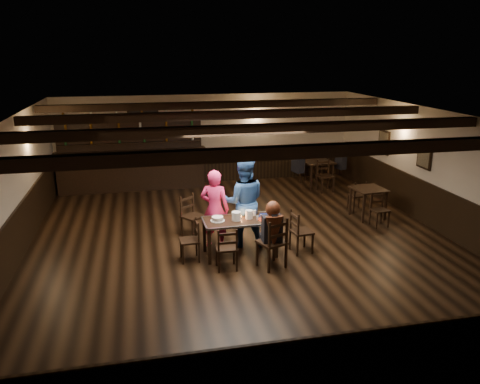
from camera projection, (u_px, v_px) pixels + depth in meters
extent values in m
plane|color=black|center=(243.00, 242.00, 10.03)|extent=(10.00, 10.00, 0.00)
cube|color=beige|center=(208.00, 139.00, 14.32)|extent=(9.00, 0.02, 2.70)
cube|color=beige|center=(346.00, 306.00, 4.97)|extent=(9.00, 0.02, 2.70)
cube|color=beige|center=(9.00, 196.00, 8.73)|extent=(0.02, 10.00, 2.70)
cube|color=beige|center=(437.00, 170.00, 10.56)|extent=(0.02, 10.00, 2.70)
cube|color=silver|center=(243.00, 116.00, 9.25)|extent=(9.00, 10.00, 0.02)
cube|color=black|center=(208.00, 166.00, 14.54)|extent=(9.00, 0.04, 1.00)
cube|color=black|center=(340.00, 371.00, 5.24)|extent=(9.00, 0.04, 1.00)
cube|color=black|center=(17.00, 238.00, 8.98)|extent=(0.04, 10.00, 1.00)
cube|color=black|center=(432.00, 206.00, 10.80)|extent=(0.04, 10.00, 1.00)
cube|color=black|center=(144.00, 125.00, 13.76)|extent=(0.90, 0.03, 1.00)
cube|color=black|center=(144.00, 125.00, 13.74)|extent=(0.80, 0.02, 0.90)
cube|color=black|center=(425.00, 155.00, 10.94)|extent=(0.03, 0.55, 0.65)
cube|color=#72664C|center=(424.00, 155.00, 10.94)|extent=(0.02, 0.45, 0.55)
cube|color=black|center=(384.00, 142.00, 12.74)|extent=(0.03, 0.55, 0.65)
cube|color=#72664C|center=(383.00, 142.00, 12.73)|extent=(0.02, 0.45, 0.55)
cube|color=black|center=(291.00, 152.00, 6.47)|extent=(8.90, 0.18, 0.18)
cube|color=black|center=(256.00, 129.00, 8.34)|extent=(8.90, 0.18, 0.18)
cube|color=black|center=(233.00, 115.00, 10.21)|extent=(8.90, 0.18, 0.18)
cube|color=black|center=(218.00, 105.00, 12.08)|extent=(8.90, 0.18, 0.18)
cube|color=black|center=(209.00, 247.00, 8.91)|extent=(0.06, 0.06, 0.71)
cube|color=black|center=(204.00, 235.00, 9.48)|extent=(0.06, 0.06, 0.71)
cube|color=black|center=(277.00, 241.00, 9.20)|extent=(0.06, 0.06, 0.71)
cube|color=black|center=(268.00, 230.00, 9.77)|extent=(0.06, 0.06, 0.71)
cube|color=black|center=(240.00, 220.00, 9.23)|extent=(1.47, 0.75, 0.04)
cube|color=#A5A8AD|center=(236.00, 215.00, 9.56)|extent=(1.46, 0.05, 0.04)
cube|color=#A5A8AD|center=(244.00, 227.00, 8.91)|extent=(1.46, 0.05, 0.04)
cube|color=#A5A8AD|center=(275.00, 218.00, 9.39)|extent=(0.04, 0.73, 0.04)
cube|color=#A5A8AD|center=(204.00, 223.00, 9.08)|extent=(0.04, 0.73, 0.04)
cube|color=black|center=(234.00, 254.00, 8.96)|extent=(0.03, 0.03, 0.40)
cube|color=black|center=(237.00, 261.00, 8.66)|extent=(0.03, 0.03, 0.40)
cube|color=black|center=(217.00, 256.00, 8.90)|extent=(0.03, 0.03, 0.40)
cube|color=black|center=(219.00, 263.00, 8.60)|extent=(0.03, 0.03, 0.40)
cube|color=black|center=(226.00, 248.00, 8.72)|extent=(0.40, 0.38, 0.04)
cube|color=black|center=(228.00, 241.00, 8.51)|extent=(0.39, 0.04, 0.42)
cube|color=black|center=(228.00, 243.00, 8.52)|extent=(0.34, 0.03, 0.05)
cube|color=black|center=(228.00, 234.00, 8.47)|extent=(0.34, 0.03, 0.05)
cube|color=black|center=(274.00, 249.00, 9.10)|extent=(0.05, 0.05, 0.48)
cube|color=black|center=(286.00, 256.00, 8.79)|extent=(0.05, 0.05, 0.48)
cube|color=black|center=(257.00, 254.00, 8.89)|extent=(0.05, 0.05, 0.48)
cube|color=black|center=(269.00, 261.00, 8.58)|extent=(0.05, 0.05, 0.48)
cube|color=black|center=(272.00, 242.00, 8.76)|extent=(0.59, 0.58, 0.04)
cube|color=black|center=(278.00, 233.00, 8.54)|extent=(0.45, 0.20, 0.50)
cube|color=black|center=(278.00, 236.00, 8.55)|extent=(0.38, 0.17, 0.06)
cube|color=black|center=(278.00, 225.00, 8.50)|extent=(0.38, 0.17, 0.06)
cube|color=black|center=(181.00, 248.00, 9.26)|extent=(0.03, 0.03, 0.39)
cube|color=black|center=(196.00, 247.00, 9.33)|extent=(0.03, 0.03, 0.39)
cube|color=black|center=(183.00, 255.00, 8.95)|extent=(0.03, 0.03, 0.39)
cube|color=black|center=(199.00, 253.00, 9.02)|extent=(0.03, 0.03, 0.39)
cube|color=black|center=(190.00, 240.00, 9.08)|extent=(0.38, 0.39, 0.04)
cube|color=black|center=(197.00, 230.00, 9.05)|extent=(0.04, 0.38, 0.41)
cube|color=black|center=(197.00, 232.00, 9.07)|extent=(0.03, 0.33, 0.05)
cube|color=black|center=(197.00, 224.00, 9.02)|extent=(0.03, 0.33, 0.05)
cube|color=black|center=(312.00, 244.00, 9.41)|extent=(0.04, 0.04, 0.42)
cube|color=black|center=(297.00, 246.00, 9.30)|extent=(0.04, 0.04, 0.42)
cube|color=black|center=(304.00, 238.00, 9.73)|extent=(0.04, 0.04, 0.42)
cube|color=black|center=(290.00, 240.00, 9.62)|extent=(0.04, 0.04, 0.42)
cube|color=black|center=(301.00, 231.00, 9.45)|extent=(0.44, 0.46, 0.04)
cube|color=black|center=(294.00, 222.00, 9.33)|extent=(0.08, 0.41, 0.44)
cube|color=black|center=(294.00, 224.00, 9.34)|extent=(0.07, 0.35, 0.05)
cube|color=black|center=(295.00, 216.00, 9.29)|extent=(0.07, 0.35, 0.05)
cube|color=black|center=(193.00, 231.00, 10.07)|extent=(0.05, 0.05, 0.44)
cube|color=black|center=(182.00, 227.00, 10.29)|extent=(0.05, 0.05, 0.44)
cube|color=black|center=(205.00, 226.00, 10.35)|extent=(0.05, 0.05, 0.44)
cube|color=black|center=(194.00, 223.00, 10.56)|extent=(0.05, 0.05, 0.44)
cube|color=black|center=(193.00, 216.00, 10.25)|extent=(0.59, 0.59, 0.04)
cube|color=black|center=(187.00, 205.00, 10.29)|extent=(0.36, 0.29, 0.46)
cube|color=black|center=(187.00, 207.00, 10.30)|extent=(0.31, 0.25, 0.05)
cube|color=black|center=(187.00, 199.00, 10.25)|extent=(0.31, 0.25, 0.05)
imported|color=#FF297C|center=(215.00, 209.00, 9.60)|extent=(0.71, 0.61, 1.66)
imported|color=#224C84|center=(243.00, 202.00, 9.67)|extent=(1.02, 0.84, 1.90)
cube|color=black|center=(270.00, 238.00, 8.88)|extent=(0.34, 0.34, 0.14)
cube|color=black|center=(272.00, 229.00, 8.69)|extent=(0.36, 0.21, 0.51)
cylinder|color=black|center=(272.00, 217.00, 8.62)|extent=(0.11, 0.36, 0.36)
sphere|color=#D8A384|center=(272.00, 209.00, 8.57)|extent=(0.22, 0.22, 0.22)
sphere|color=black|center=(273.00, 209.00, 8.54)|extent=(0.28, 0.28, 0.28)
cone|color=black|center=(274.00, 233.00, 8.56)|extent=(0.21, 0.21, 0.64)
cylinder|color=white|center=(218.00, 220.00, 9.14)|extent=(0.28, 0.28, 0.01)
cylinder|color=white|center=(218.00, 218.00, 9.13)|extent=(0.22, 0.22, 0.07)
cylinder|color=silver|center=(218.00, 219.00, 9.14)|extent=(0.24, 0.24, 0.04)
cylinder|color=white|center=(236.00, 216.00, 9.16)|extent=(0.18, 0.18, 0.17)
cylinder|color=white|center=(249.00, 214.00, 9.25)|extent=(0.15, 0.15, 0.17)
cylinder|color=#A5A8AD|center=(241.00, 218.00, 9.29)|extent=(0.04, 0.04, 0.03)
sphere|color=orange|center=(241.00, 216.00, 9.28)|extent=(0.03, 0.03, 0.03)
cylinder|color=silver|center=(257.00, 218.00, 9.19)|extent=(0.03, 0.03, 0.09)
cylinder|color=#A5A8AD|center=(261.00, 217.00, 9.26)|extent=(0.03, 0.03, 0.08)
cylinder|color=silver|center=(254.00, 213.00, 9.43)|extent=(0.07, 0.07, 0.12)
cube|color=maroon|center=(265.00, 219.00, 9.25)|extent=(0.33, 0.27, 0.00)
cube|color=#101954|center=(267.00, 215.00, 9.45)|extent=(0.39, 0.34, 0.00)
cube|color=black|center=(132.00, 171.00, 13.75)|extent=(4.17, 0.60, 1.10)
cube|color=black|center=(131.00, 152.00, 13.59)|extent=(4.37, 0.70, 0.05)
cube|color=black|center=(131.00, 151.00, 13.85)|extent=(4.17, 0.10, 2.20)
cube|color=black|center=(131.00, 143.00, 13.68)|extent=(4.07, 0.22, 0.03)
cube|color=black|center=(130.00, 131.00, 13.58)|extent=(4.07, 0.22, 0.03)
cube|color=black|center=(129.00, 119.00, 13.48)|extent=(4.07, 0.22, 0.03)
cube|color=black|center=(369.00, 189.00, 11.32)|extent=(0.79, 0.79, 0.04)
cube|color=black|center=(363.00, 209.00, 11.07)|extent=(0.05, 0.05, 0.71)
cube|color=black|center=(350.00, 201.00, 11.62)|extent=(0.05, 0.05, 0.71)
cube|color=black|center=(386.00, 206.00, 11.24)|extent=(0.05, 0.05, 0.71)
cube|color=black|center=(372.00, 199.00, 11.79)|extent=(0.05, 0.05, 0.71)
cube|color=black|center=(317.00, 162.00, 14.12)|extent=(0.95, 0.95, 0.04)
cube|color=black|center=(311.00, 177.00, 13.80)|extent=(0.05, 0.05, 0.71)
cube|color=black|center=(301.00, 172.00, 14.44)|extent=(0.05, 0.05, 0.71)
cube|color=black|center=(332.00, 176.00, 14.01)|extent=(0.05, 0.05, 0.71)
cube|color=black|center=(321.00, 170.00, 14.66)|extent=(0.05, 0.05, 0.71)
cube|color=black|center=(298.00, 163.00, 13.87)|extent=(0.33, 0.43, 0.56)
sphere|color=#D8A384|center=(299.00, 150.00, 13.76)|extent=(0.22, 0.22, 0.22)
sphere|color=black|center=(299.00, 149.00, 13.75)|extent=(0.23, 0.23, 0.23)
cube|color=black|center=(341.00, 161.00, 14.28)|extent=(0.28, 0.37, 0.48)
sphere|color=#D8A384|center=(341.00, 151.00, 14.19)|extent=(0.18, 0.18, 0.18)
sphere|color=black|center=(341.00, 150.00, 14.18)|extent=(0.19, 0.19, 0.19)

